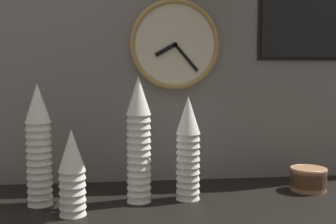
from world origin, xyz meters
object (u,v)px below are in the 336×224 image
Objects in this scene: cup_stack_far_left at (39,145)px; cup_stack_left at (72,172)px; wall_clock at (175,45)px; cup_stack_center at (188,148)px; cup_stack_center_left at (139,140)px; bowl_stack_right at (308,178)px.

cup_stack_far_left reaches higher than cup_stack_left.
cup_stack_center is at bearing -86.55° from wall_clock.
wall_clock is at bearing 58.83° from cup_stack_center_left.
wall_clock is (0.34, 0.34, 0.38)m from cup_stack_left.
bowl_stack_right is at bearing 6.89° from cup_stack_center.
wall_clock is (-0.01, 0.23, 0.34)m from cup_stack_center.
cup_stack_center_left is 0.23m from cup_stack_left.
cup_stack_center_left reaches higher than bowl_stack_right.
cup_stack_center reaches higher than cup_stack_left.
wall_clock reaches higher than bowl_stack_right.
cup_stack_left is (0.11, -0.11, -0.06)m from cup_stack_far_left.
bowl_stack_right is 0.38× the size of wall_clock.
wall_clock reaches higher than cup_stack_center.
cup_stack_center is (0.16, 0.01, -0.03)m from cup_stack_center_left.
cup_stack_left is 1.97× the size of bowl_stack_right.
cup_stack_far_left is at bearing 179.67° from cup_stack_center_left.
cup_stack_far_left reaches higher than bowl_stack_right.
cup_stack_center is 1.34× the size of cup_stack_left.
cup_stack_center_left is at bearing -173.92° from bowl_stack_right.
cup_stack_center is at bearing 3.85° from cup_stack_center_left.
cup_stack_left is at bearing -161.71° from cup_stack_center.
cup_stack_left is at bearing -134.51° from wall_clock.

